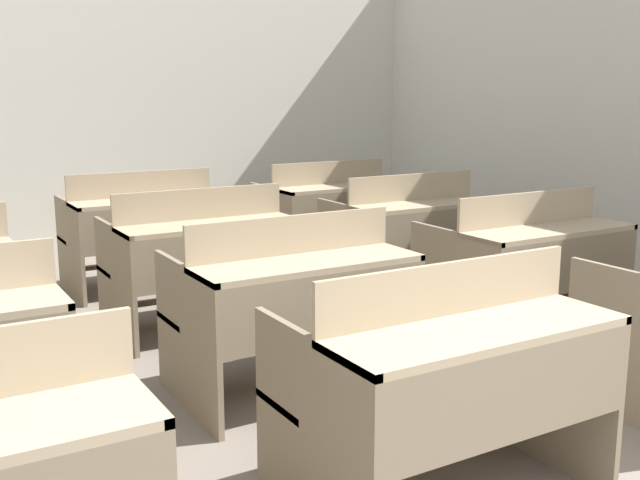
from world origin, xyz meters
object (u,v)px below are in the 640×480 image
Objects in this scene: bench_front_center at (445,379)px; bench_third_center at (201,257)px; bench_second_center at (292,302)px; bench_back_center at (143,228)px; bench_back_right at (329,212)px; bench_second_right at (526,263)px; wastepaper_bin at (418,219)px; bench_third_right at (411,233)px.

bench_third_center is at bearing 89.86° from bench_front_center.
bench_second_center and bench_third_center have the same top height.
bench_back_center and bench_back_right have the same top height.
bench_front_center is 3.62m from bench_back_center.
bench_second_right is 2.36m from bench_back_right.
bench_front_center is 5.37m from wastepaper_bin.
bench_front_center is 1.19m from bench_second_center.
bench_back_center is at bearing 90.15° from bench_second_center.
bench_third_right is 3.34× the size of wastepaper_bin.
bench_second_right is 2.04m from bench_third_center.
bench_front_center is at bearing -143.80° from bench_second_right.
bench_third_center is 2.04m from bench_back_right.
bench_third_right is (1.67, -0.00, 0.00)m from bench_third_center.
bench_front_center is 1.00× the size of bench_back_center.
bench_third_right is (1.68, 2.40, 0.00)m from bench_front_center.
bench_third_center is (-0.00, 1.22, 0.00)m from bench_second_center.
bench_front_center and bench_back_right have the same top height.
wastepaper_bin is at bearing 11.70° from bench_back_center.
wastepaper_bin is (3.22, 3.09, -0.30)m from bench_second_center.
bench_back_center is at bearing 178.79° from bench_back_right.
bench_third_right is at bearing -35.83° from bench_back_center.
bench_third_right is at bearing 55.05° from bench_front_center.
bench_second_center is 1.00× the size of bench_third_right.
bench_second_right is 1.00× the size of bench_third_right.
bench_back_center is at bearing 89.99° from bench_front_center.
bench_second_right and bench_back_right have the same top height.
bench_front_center is at bearing -90.01° from bench_back_center.
bench_third_center is 3.34× the size of wastepaper_bin.
bench_back_right is (0.01, 2.36, 0.00)m from bench_second_right.
bench_second_right is at bearing -55.29° from bench_back_center.
bench_second_center is 1.00× the size of bench_back_center.
bench_third_center is (0.01, 2.41, 0.00)m from bench_front_center.
bench_second_right is 1.00× the size of bench_back_right.
bench_third_right is 1.00× the size of bench_back_right.
bench_second_right is at bearing 36.20° from bench_front_center.
bench_back_center is 1.67m from bench_back_right.
bench_second_right is at bearing -35.71° from bench_third_center.
bench_front_center is at bearing -90.35° from bench_second_center.
bench_front_center and bench_third_right have the same top height.
bench_back_center is at bearing 124.71° from bench_second_right.
bench_front_center and bench_back_center have the same top height.
bench_front_center is 1.00× the size of bench_third_center.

